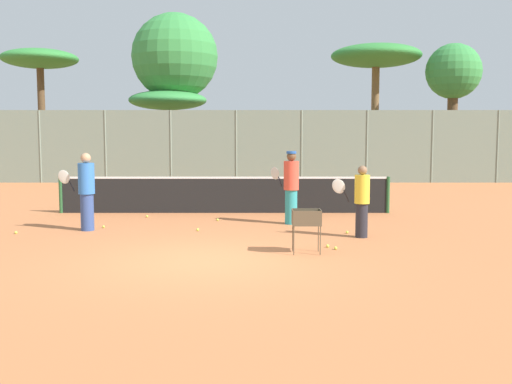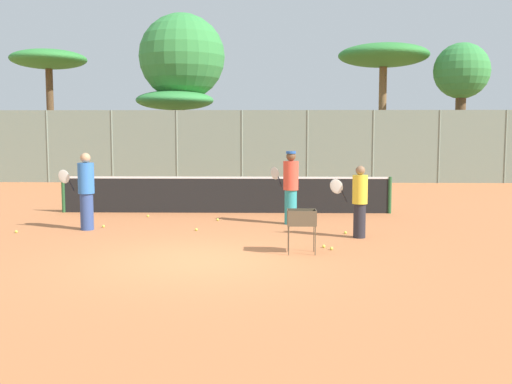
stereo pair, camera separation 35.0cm
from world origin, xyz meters
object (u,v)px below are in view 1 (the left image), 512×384
player_yellow_shirt (289,186)px  parked_car (256,165)px  player_white_outfit (359,200)px  tennis_net (222,194)px  ball_cart (305,221)px  player_red_cap (84,191)px

player_yellow_shirt → parked_car: 16.02m
player_white_outfit → tennis_net: bearing=-42.7°
ball_cart → player_red_cap: bearing=151.5°
player_yellow_shirt → ball_cart: size_ratio=2.18×
player_white_outfit → parked_car: (-2.25, 17.97, -0.17)m
player_yellow_shirt → ball_cart: player_yellow_shirt is taller
tennis_net → player_yellow_shirt: (1.83, -2.13, 0.42)m
player_red_cap → ball_cart: size_ratio=2.17×
player_red_cap → parked_car: player_red_cap is taller
player_white_outfit → player_red_cap: bearing=0.1°
tennis_net → parked_car: parked_car is taller
player_white_outfit → parked_car: size_ratio=0.39×
parked_car → player_yellow_shirt: bearing=-87.2°
player_white_outfit → ball_cart: bearing=61.0°
tennis_net → player_red_cap: (-3.15, -3.15, 0.40)m
player_yellow_shirt → player_red_cap: bearing=54.7°
player_red_cap → player_yellow_shirt: bearing=-161.5°
player_yellow_shirt → parked_car: bearing=-44.1°
player_red_cap → ball_cart: 5.78m
tennis_net → ball_cart: tennis_net is taller
player_white_outfit → parked_car: 18.11m
tennis_net → player_yellow_shirt: size_ratio=5.16×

